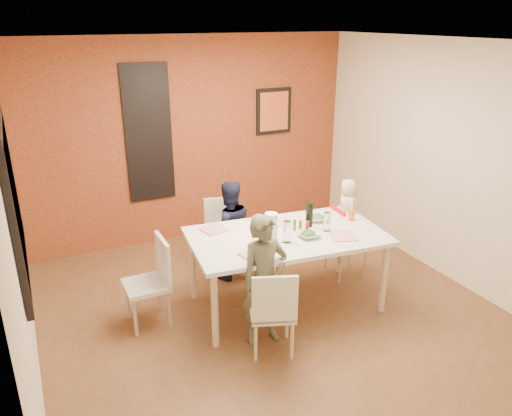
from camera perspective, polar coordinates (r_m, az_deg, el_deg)
name	(u,v)px	position (r m, az deg, el deg)	size (l,w,h in m)	color
ground	(268,309)	(5.39, 1.42, -11.52)	(4.50, 4.50, 0.00)	brown
ceiling	(271,41)	(4.55, 1.74, 18.49)	(4.50, 4.50, 0.02)	white
wall_back	(193,140)	(6.80, -7.23, 7.72)	(4.50, 0.02, 2.70)	#F1E7C7
wall_front	(446,302)	(3.16, 20.89, -10.00)	(4.50, 0.02, 2.70)	#F1E7C7
wall_left	(13,230)	(4.32, -26.02, -2.26)	(0.02, 4.50, 2.70)	#F1E7C7
wall_right	(444,161)	(6.13, 20.69, 5.01)	(0.02, 4.50, 2.70)	#F1E7C7
brick_accent_wall	(193,140)	(6.78, -7.18, 7.68)	(4.50, 0.02, 2.70)	maroon
picture_window_frame	(12,197)	(4.44, -26.10, 1.10)	(0.05, 1.70, 1.30)	black
picture_window_pane	(14,197)	(4.44, -25.91, 1.13)	(0.02, 1.55, 1.15)	black
glassblock_strip	(148,134)	(6.57, -12.19, 8.29)	(0.55, 0.03, 1.70)	silver
glassblock_surround	(149,134)	(6.57, -12.18, 8.28)	(0.60, 0.03, 1.76)	black
art_print_frame	(274,111)	(7.17, 2.03, 11.01)	(0.54, 0.03, 0.64)	black
art_print_canvas	(274,111)	(7.15, 2.09, 10.99)	(0.44, 0.01, 0.54)	orange
dining_table	(287,241)	(5.14, 3.53, -3.76)	(2.08, 1.31, 0.82)	white
chair_near	(273,309)	(4.51, 1.98, -11.44)	(0.52, 0.52, 0.86)	silver
chair_far	(223,231)	(6.01, -3.81, -2.63)	(0.49, 0.49, 0.88)	white
chair_left	(154,277)	(5.07, -11.62, -7.70)	(0.42, 0.42, 0.90)	white
high_chair	(344,235)	(5.91, 9.98, -3.05)	(0.39, 0.39, 0.87)	red
child_near	(264,281)	(4.62, 0.97, -8.31)	(0.47, 0.31, 1.28)	brown
child_far	(229,230)	(5.76, -3.11, -2.56)	(0.58, 0.45, 1.19)	black
toddler	(347,208)	(5.79, 10.37, 0.00)	(0.34, 0.22, 0.69)	beige
plate_near_left	(255,254)	(4.67, -0.11, -5.32)	(0.24, 0.24, 0.01)	white
plate_far_mid	(280,222)	(5.38, 2.75, -1.63)	(0.22, 0.22, 0.01)	white
plate_near_right	(344,236)	(5.12, 9.99, -3.21)	(0.24, 0.24, 0.01)	white
plate_far_left	(214,229)	(5.21, -4.82, -2.46)	(0.24, 0.24, 0.01)	white
salad_bowl_a	(308,235)	(5.05, 6.00, -3.04)	(0.22, 0.22, 0.05)	silver
salad_bowl_b	(317,218)	(5.47, 6.98, -1.13)	(0.23, 0.23, 0.06)	white
wine_bottle	(309,216)	(5.20, 6.10, -0.92)	(0.08, 0.08, 0.29)	black
wine_glass_a	(287,232)	(4.90, 3.55, -2.72)	(0.08, 0.08, 0.22)	white
wine_glass_b	(327,222)	(5.20, 8.11, -1.55)	(0.07, 0.07, 0.20)	white
paper_towel_roll	(271,227)	(4.92, 1.73, -2.16)	(0.13, 0.13, 0.28)	white
condiment_red	(307,228)	(5.10, 5.87, -2.26)	(0.04, 0.04, 0.14)	red
condiment_green	(295,225)	(5.17, 4.43, -1.98)	(0.03, 0.03, 0.12)	#386E24
condiment_brown	(300,226)	(5.14, 5.07, -2.12)	(0.03, 0.03, 0.13)	brown
sippy_cup	(351,216)	(5.52, 10.82, -0.87)	(0.06, 0.06, 0.11)	orange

